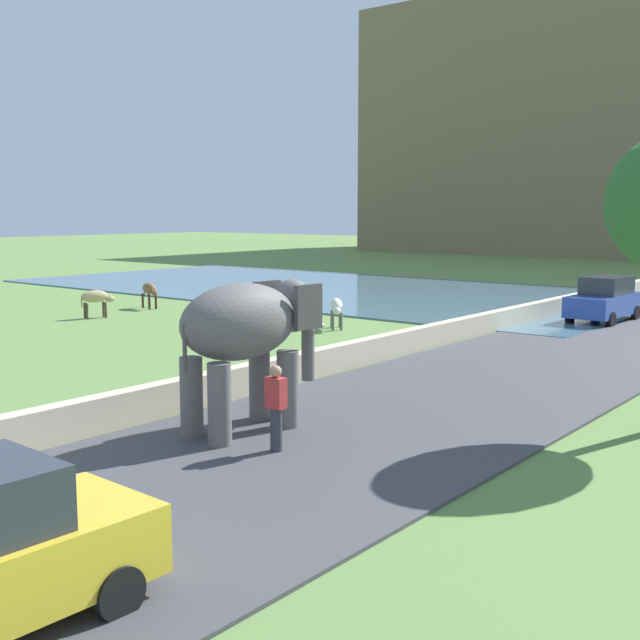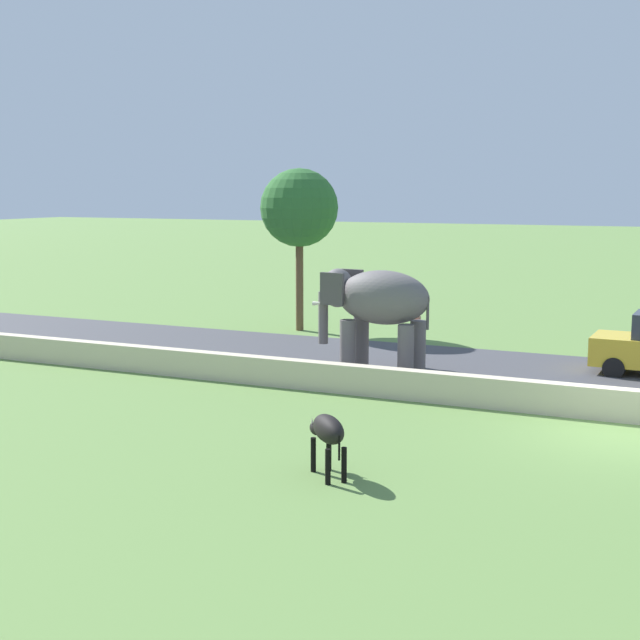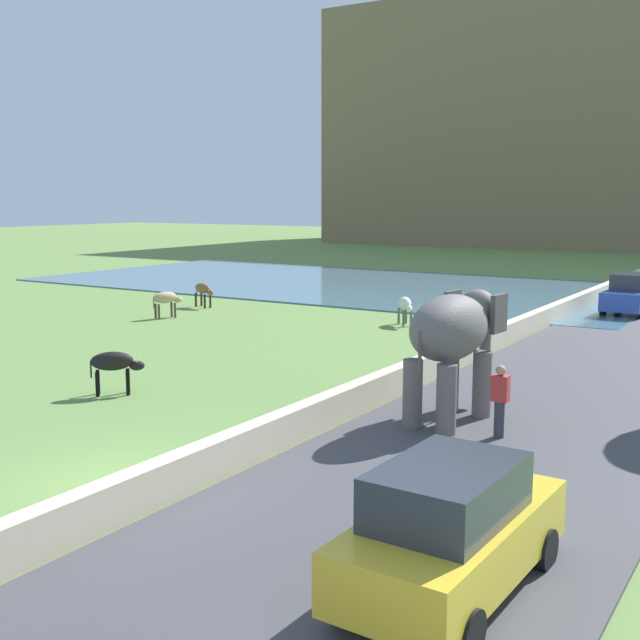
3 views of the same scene
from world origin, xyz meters
name	(u,v)px [view 1 (image 1 of 3)]	position (x,y,z in m)	size (l,w,h in m)	color
road_surface	(573,350)	(5.00, 20.00, 0.03)	(7.00, 120.00, 0.06)	#424247
barrier_wall	(435,335)	(1.20, 18.00, 0.37)	(0.40, 110.00, 0.75)	beige
lake	(320,287)	(-14.00, 30.97, 0.04)	(36.00, 18.00, 0.08)	slate
elephant	(249,331)	(3.44, 7.02, 2.04)	(1.62, 3.52, 2.99)	#605B5B
person_beside_elephant	(276,407)	(4.83, 6.27, 0.87)	(0.36, 0.22, 1.63)	#33333D
car_blue	(605,299)	(3.43, 27.21, 0.90)	(1.91, 4.06, 1.80)	#2D4CA8
cow_white	(337,307)	(-3.67, 19.10, 0.84)	(1.16, 1.27, 1.15)	silver
cow_brown	(149,290)	(-14.06, 18.82, 0.84)	(1.42, 0.74, 1.15)	brown
cow_tan	(96,298)	(-13.19, 15.36, 0.84)	(0.77, 1.42, 1.15)	tan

